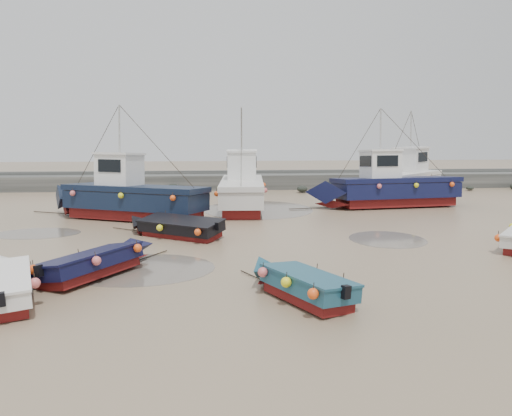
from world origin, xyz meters
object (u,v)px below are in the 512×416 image
(cabin_boat_2, at_px, (387,186))
(dinghy_1, at_px, (98,259))
(dinghy_0, at_px, (4,281))
(dinghy_4, at_px, (175,225))
(cabin_boat_1, at_px, (242,188))
(cabin_boat_3, at_px, (409,179))
(cabin_boat_0, at_px, (126,195))
(dinghy_2, at_px, (299,280))
(person, at_px, (165,222))

(cabin_boat_2, bearing_deg, dinghy_1, 126.04)
(dinghy_0, height_order, dinghy_4, same)
(cabin_boat_1, height_order, cabin_boat_3, same)
(cabin_boat_3, bearing_deg, cabin_boat_0, -110.55)
(dinghy_0, height_order, cabin_boat_1, cabin_boat_1)
(dinghy_0, bearing_deg, dinghy_4, 42.10)
(cabin_boat_1, relative_size, cabin_boat_2, 0.95)
(dinghy_2, bearing_deg, cabin_boat_0, 89.51)
(cabin_boat_2, xyz_separation_m, cabin_boat_3, (3.18, 4.36, 0.05))
(dinghy_0, relative_size, person, 3.60)
(dinghy_2, height_order, cabin_boat_1, cabin_boat_1)
(dinghy_1, bearing_deg, cabin_boat_3, 78.23)
(cabin_boat_0, bearing_deg, cabin_boat_3, -45.38)
(dinghy_0, bearing_deg, dinghy_2, -25.32)
(dinghy_2, xyz_separation_m, dinghy_4, (-4.29, 9.02, -0.02))
(cabin_boat_3, relative_size, person, 4.83)
(cabin_boat_1, bearing_deg, person, -132.12)
(cabin_boat_1, height_order, cabin_boat_2, same)
(cabin_boat_2, bearing_deg, dinghy_2, 146.01)
(cabin_boat_0, distance_m, cabin_boat_3, 20.48)
(cabin_boat_1, distance_m, cabin_boat_3, 13.27)
(dinghy_2, height_order, person, dinghy_2)
(dinghy_1, xyz_separation_m, cabin_boat_1, (5.63, 13.95, 0.78))
(dinghy_2, distance_m, person, 13.65)
(dinghy_0, distance_m, dinghy_1, 3.12)
(dinghy_2, height_order, cabin_boat_3, cabin_boat_3)
(dinghy_4, bearing_deg, cabin_boat_2, -25.47)
(dinghy_0, relative_size, dinghy_4, 1.06)
(cabin_boat_1, xyz_separation_m, cabin_boat_3, (12.47, 4.56, 0.03))
(dinghy_0, bearing_deg, cabin_boat_1, 43.51)
(cabin_boat_3, bearing_deg, cabin_boat_1, -111.81)
(cabin_boat_2, relative_size, cabin_boat_3, 1.39)
(cabin_boat_1, bearing_deg, dinghy_2, -83.66)
(dinghy_2, distance_m, cabin_boat_3, 24.42)
(dinghy_4, height_order, cabin_boat_0, cabin_boat_0)
(cabin_boat_2, relative_size, person, 6.72)
(dinghy_1, distance_m, dinghy_4, 6.46)
(dinghy_4, xyz_separation_m, person, (-0.81, 3.63, -0.54))
(person, bearing_deg, cabin_boat_2, 165.08)
(cabin_boat_0, bearing_deg, cabin_boat_1, -43.07)
(cabin_boat_1, relative_size, cabin_boat_3, 1.31)
(cabin_boat_1, bearing_deg, cabin_boat_2, 4.98)
(cabin_boat_0, height_order, person, cabin_boat_0)
(dinghy_1, xyz_separation_m, cabin_boat_0, (-0.99, 11.05, 0.76))
(dinghy_4, bearing_deg, dinghy_0, -174.75)
(cabin_boat_3, bearing_deg, dinghy_4, -94.10)
(dinghy_4, bearing_deg, dinghy_2, -122.17)
(dinghy_0, xyz_separation_m, cabin_boat_3, (20.27, 20.73, 0.82))
(dinghy_2, height_order, dinghy_4, same)
(dinghy_1, relative_size, cabin_boat_1, 0.52)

